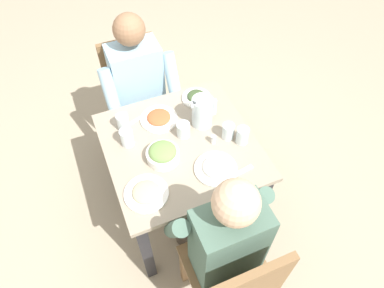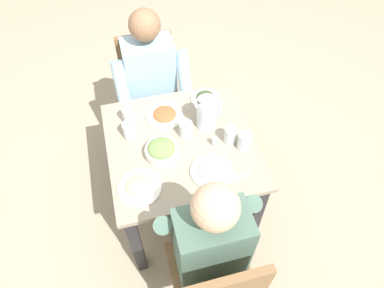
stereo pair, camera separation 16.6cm
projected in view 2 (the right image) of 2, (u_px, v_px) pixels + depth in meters
The scene contains 20 objects.
ground_plane at pixel (184, 204), 2.51m from camera, with size 8.00×8.00×0.00m, color tan.
dining_table at pixel (182, 157), 2.06m from camera, with size 0.83×0.83×0.71m.
chair_near at pixel (216, 285), 1.68m from camera, with size 0.40×0.40×0.88m.
chair_far at pixel (150, 87), 2.54m from camera, with size 0.40×0.40×0.88m.
diner_near at pixel (205, 233), 1.69m from camera, with size 0.48×0.53×1.18m.
diner_far at pixel (154, 91), 2.31m from camera, with size 0.48×0.53×1.18m.
water_pitcher at pixel (207, 113), 1.97m from camera, with size 0.16×0.12×0.19m.
salad_bowl at pixel (162, 150), 1.87m from camera, with size 0.18×0.18×0.09m.
plate_beans at pixel (139, 187), 1.76m from camera, with size 0.23×0.23×0.04m.
plate_yoghurt at pixel (212, 170), 1.82m from camera, with size 0.23×0.23×0.05m.
plate_rice_curry at pixel (165, 115), 2.07m from camera, with size 0.22×0.22×0.04m.
plate_dolmas at pixel (205, 98), 2.16m from camera, with size 0.18×0.18×0.04m.
water_glass_center at pixel (130, 131), 1.94m from camera, with size 0.07×0.07×0.11m, color silver.
water_glass_near_left at pixel (186, 129), 1.96m from camera, with size 0.08×0.08×0.09m, color silver.
water_glass_near_right at pixel (244, 141), 1.90m from camera, with size 0.07×0.07×0.10m, color silver.
water_glass_by_pitcher at pixel (230, 135), 1.93m from camera, with size 0.07×0.07×0.10m, color silver.
water_glass_far_right at pixel (129, 115), 2.02m from camera, with size 0.07×0.07×0.10m, color silver.
salt_shaker at pixel (215, 142), 1.93m from camera, with size 0.03×0.03×0.05m.
fork_near at pixel (235, 178), 1.81m from camera, with size 0.17×0.03×0.01m, color silver.
knife_near at pixel (147, 113), 2.09m from camera, with size 0.18×0.02×0.01m, color silver.
Camera 2 is at (-0.25, -1.19, 2.24)m, focal length 32.64 mm.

